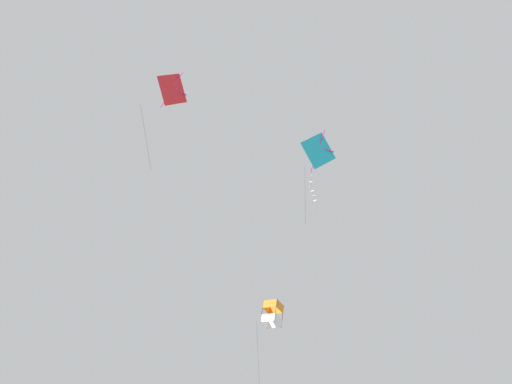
# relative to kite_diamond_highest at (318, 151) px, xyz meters

# --- Properties ---
(kite_diamond_highest) EXTENTS (1.83, 1.83, 5.62)m
(kite_diamond_highest) POSITION_rel_kite_diamond_highest_xyz_m (0.00, 0.00, 0.00)
(kite_diamond_highest) COLOR #1EB2C6
(kite_box_near_right) EXTENTS (1.61, 1.50, 8.77)m
(kite_box_near_right) POSITION_rel_kite_diamond_highest_xyz_m (6.00, -8.68, -4.44)
(kite_box_near_right) COLOR orange
(kite_diamond_upper_right) EXTENTS (1.93, 2.13, 5.72)m
(kite_diamond_upper_right) POSITION_rel_kite_diamond_highest_xyz_m (6.18, 5.54, 1.75)
(kite_diamond_upper_right) COLOR red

